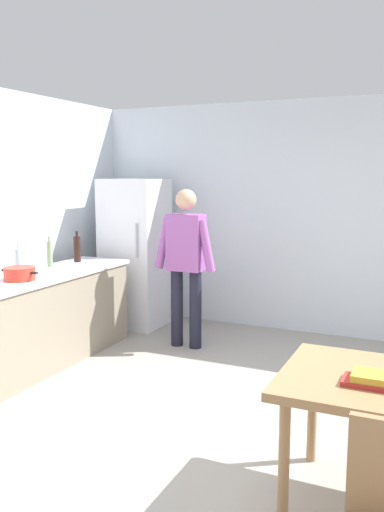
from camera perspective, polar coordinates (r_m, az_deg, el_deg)
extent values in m
plane|color=#9E998E|center=(4.02, 0.43, -18.76)|extent=(14.00, 14.00, 0.00)
cube|color=silver|center=(6.44, 11.48, 3.99)|extent=(6.40, 0.12, 2.70)
cube|color=gray|center=(5.52, -15.40, -6.61)|extent=(0.60, 2.12, 0.86)
cube|color=silver|center=(5.42, -15.59, -2.01)|extent=(0.64, 2.20, 0.04)
cube|color=white|center=(6.65, -6.02, 0.34)|extent=(0.70, 0.64, 1.80)
cylinder|color=#B2B2B7|center=(6.22, -5.90, 1.64)|extent=(0.02, 0.02, 0.40)
cylinder|color=#1E1E2D|center=(5.87, -1.60, -5.49)|extent=(0.13, 0.13, 0.84)
cylinder|color=#1E1E2D|center=(5.78, 0.36, -5.71)|extent=(0.13, 0.13, 0.84)
cube|color=#99519E|center=(5.69, -0.64, 1.45)|extent=(0.38, 0.22, 0.60)
sphere|color=tan|center=(5.65, -0.65, 5.98)|extent=(0.22, 0.22, 0.22)
cylinder|color=#99519E|center=(5.77, -3.06, 1.33)|extent=(0.20, 0.09, 0.55)
cylinder|color=#99519E|center=(5.56, 1.52, 1.06)|extent=(0.20, 0.09, 0.55)
cylinder|color=#9E754C|center=(3.08, 9.70, -20.61)|extent=(0.06, 0.06, 0.70)
cylinder|color=#9E754C|center=(3.69, 12.63, -15.55)|extent=(0.06, 0.06, 0.70)
cylinder|color=red|center=(5.12, -17.79, -1.79)|extent=(0.28, 0.28, 0.12)
cube|color=black|center=(5.24, -19.17, -1.42)|extent=(0.06, 0.03, 0.02)
cube|color=black|center=(5.01, -16.36, -1.73)|extent=(0.06, 0.03, 0.02)
cylinder|color=black|center=(6.03, -12.06, 0.70)|extent=(0.08, 0.08, 0.28)
cylinder|color=black|center=(6.01, -12.11, 2.31)|extent=(0.03, 0.03, 0.06)
cylinder|color=silver|center=(5.43, -17.90, -0.58)|extent=(0.07, 0.07, 0.24)
cylinder|color=silver|center=(5.41, -17.97, 0.99)|extent=(0.03, 0.03, 0.06)
cylinder|color=gray|center=(5.79, -14.84, 0.18)|extent=(0.06, 0.06, 0.26)
cylinder|color=gray|center=(5.77, -14.90, 1.76)|extent=(0.02, 0.02, 0.06)
cube|color=#B22D28|center=(3.05, 18.17, -12.59)|extent=(0.27, 0.18, 0.03)
cube|color=gold|center=(3.05, 18.70, -12.02)|extent=(0.22, 0.18, 0.04)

